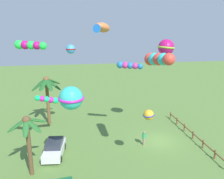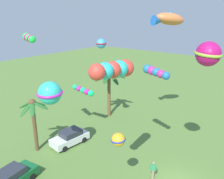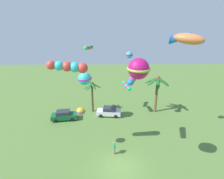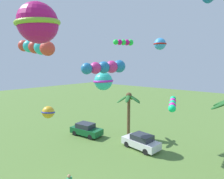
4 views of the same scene
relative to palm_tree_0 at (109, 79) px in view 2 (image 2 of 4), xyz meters
The scene contains 14 objects.
palm_tree_0 is the anchor object (origin of this frame).
palm_tree_1 10.84m from the palm_tree_0, behind, with size 2.99×3.09×5.37m.
parked_car_0 15.80m from the palm_tree_0, behind, with size 4.09×2.21×1.51m.
parked_car_1 9.12m from the palm_tree_0, behind, with size 4.06×2.10×1.51m.
spectator_0 13.66m from the palm_tree_0, 125.10° to the right, with size 0.35×0.52×1.59m.
kite_tube_0 11.32m from the palm_tree_0, 120.67° to the right, with size 1.36×2.71×0.82m.
kite_tube_1 16.28m from the palm_tree_0, 139.69° to the right, with size 3.91×1.28×1.33m.
kite_tube_2 5.14m from the palm_tree_0, behind, with size 1.30×2.33×1.18m.
kite_ball_3 12.00m from the palm_tree_0, 164.01° to the right, with size 2.47×2.46×1.87m.
kite_ball_4 15.37m from the palm_tree_0, 113.17° to the right, with size 1.87×1.88×1.69m.
kite_fish_5 10.30m from the palm_tree_0, 85.26° to the right, with size 3.94×2.99×1.66m.
kite_ball_6 8.05m from the palm_tree_0, 147.50° to the right, with size 1.07×1.07×0.93m.
kite_tube_7 12.45m from the palm_tree_0, behind, with size 1.26×2.39×0.68m.
kite_ball_8 14.77m from the palm_tree_0, 138.48° to the right, with size 1.31×1.32×0.93m.
Camera 2 is at (-15.13, -5.39, 12.83)m, focal length 37.68 mm.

